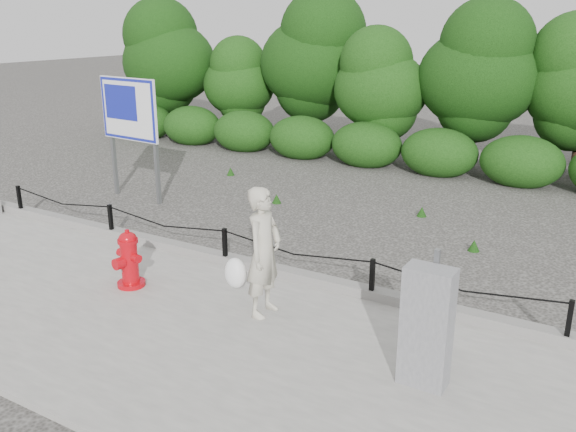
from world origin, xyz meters
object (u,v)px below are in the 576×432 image
(utility_cabinet, at_px, (427,327))
(fire_hydrant, at_px, (129,260))
(pedestrian, at_px, (262,253))
(advertising_sign, at_px, (129,115))

(utility_cabinet, bearing_deg, fire_hydrant, 177.61)
(fire_hydrant, height_order, pedestrian, pedestrian)
(advertising_sign, bearing_deg, pedestrian, -26.07)
(utility_cabinet, xyz_separation_m, advertising_sign, (-7.84, 3.80, 1.11))
(fire_hydrant, relative_size, utility_cabinet, 0.59)
(pedestrian, distance_m, utility_cabinet, 2.42)
(pedestrian, xyz_separation_m, advertising_sign, (-5.48, 3.30, 0.93))
(pedestrian, relative_size, utility_cabinet, 1.17)
(pedestrian, bearing_deg, advertising_sign, 56.04)
(pedestrian, bearing_deg, fire_hydrant, 94.34)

